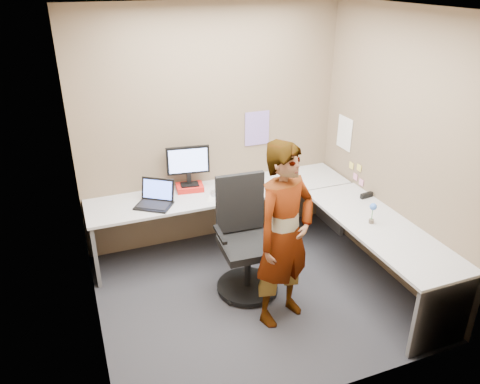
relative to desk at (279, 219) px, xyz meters
name	(u,v)px	position (x,y,z in m)	size (l,w,h in m)	color
ground	(255,295)	(-0.44, -0.39, -0.59)	(3.00, 3.00, 0.00)	black
wall_back	(211,129)	(-0.44, 0.91, 0.76)	(3.00, 3.00, 0.00)	brown
wall_right	(396,150)	(1.06, -0.39, 0.76)	(2.70, 2.70, 0.00)	brown
wall_left	(80,199)	(-1.94, -0.39, 0.76)	(2.70, 2.70, 0.00)	brown
ceiling	(259,8)	(-0.44, -0.39, 2.11)	(3.00, 3.00, 0.00)	white
desk	(279,219)	(0.00, 0.00, 0.00)	(2.98, 2.58, 0.73)	#A7A7A7
paper_ream	(190,187)	(-0.76, 0.74, 0.17)	(0.30, 0.22, 0.06)	red
monitor	(188,162)	(-0.76, 0.76, 0.46)	(0.47, 0.16, 0.45)	black
laptop	(156,199)	(-1.19, 0.53, 0.21)	(0.47, 0.45, 0.26)	black
trackball_mouse	(217,193)	(-0.52, 0.51, 0.17)	(0.12, 0.08, 0.07)	#B7B7BC
origami	(210,197)	(-0.63, 0.42, 0.17)	(0.10, 0.10, 0.06)	white
stapler	(367,195)	(0.97, -0.14, 0.17)	(0.15, 0.04, 0.06)	black
flower	(373,210)	(0.68, -0.63, 0.28)	(0.07, 0.07, 0.22)	brown
calendar_purple	(257,128)	(0.11, 0.90, 0.71)	(0.30, 0.01, 0.40)	#846BB7
calendar_white	(345,133)	(1.05, 0.51, 0.66)	(0.01, 0.28, 0.38)	white
sticky_note_a	(359,168)	(1.05, 0.16, 0.36)	(0.01, 0.07, 0.07)	#F2E059
sticky_note_b	(355,177)	(1.05, 0.21, 0.23)	(0.01, 0.07, 0.07)	pink
sticky_note_c	(361,182)	(1.05, 0.09, 0.21)	(0.01, 0.07, 0.07)	pink
sticky_note_d	(351,166)	(1.05, 0.31, 0.33)	(0.01, 0.07, 0.07)	#F2E059
office_chair	(245,247)	(-0.47, -0.22, -0.11)	(0.62, 0.62, 1.17)	black
person	(285,236)	(-0.32, -0.75, 0.28)	(0.63, 0.42, 1.74)	#999399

